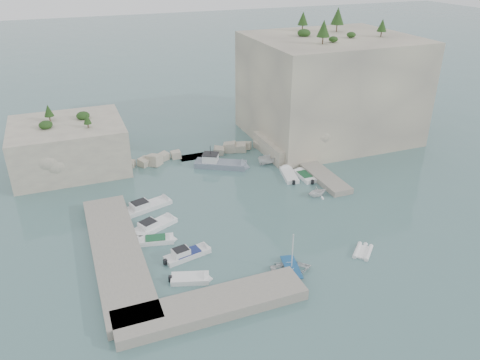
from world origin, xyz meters
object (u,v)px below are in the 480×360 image
object	(u,v)px
motorboat_d	(188,257)
tender_east_d	(270,163)
motorboat_e	(190,281)
motorboat_a	(147,208)
tender_east_a	(317,196)
tender_east_b	(304,178)
tender_east_c	(289,177)
motorboat_b	(155,228)
motorboat_c	(156,242)
inflatable_dinghy	(363,253)
work_boat	(221,167)
rowboat	(291,271)

from	to	relation	value
motorboat_d	tender_east_d	world-z (taller)	tender_east_d
motorboat_e	tender_east_d	xyz separation A→B (m)	(19.43, 22.97, 0.00)
motorboat_a	tender_east_a	world-z (taller)	tender_east_a
tender_east_b	tender_east_c	bearing A→B (deg)	57.95
motorboat_b	tender_east_c	bearing A→B (deg)	-8.10
motorboat_a	motorboat_b	xyz separation A→B (m)	(-0.11, -4.98, 0.00)
motorboat_c	motorboat_d	distance (m)	4.81
inflatable_dinghy	tender_east_c	xyz separation A→B (m)	(1.02, 20.02, 0.00)
motorboat_a	motorboat_d	xyz separation A→B (m)	(2.03, -11.98, 0.00)
tender_east_b	tender_east_a	bearing A→B (deg)	167.97
motorboat_c	tender_east_d	distance (m)	25.91
motorboat_d	tender_east_d	distance (m)	26.51
motorboat_d	tender_east_c	distance (m)	23.53
motorboat_b	tender_east_b	size ratio (longest dim) A/B	1.29
motorboat_c	work_boat	world-z (taller)	work_boat
motorboat_c	tender_east_c	bearing A→B (deg)	35.37
tender_east_c	tender_east_d	xyz separation A→B (m)	(-0.59, 5.24, 0.00)
rowboat	motorboat_c	bearing A→B (deg)	60.92
tender_east_a	tender_east_c	distance (m)	6.75
motorboat_d	rowboat	world-z (taller)	motorboat_d
inflatable_dinghy	tender_east_b	xyz separation A→B (m)	(2.94, 18.87, 0.00)
inflatable_dinghy	tender_east_a	distance (m)	13.45
tender_east_d	work_boat	distance (m)	7.78
motorboat_d	rowboat	bearing A→B (deg)	-46.25
rowboat	tender_east_b	xyz separation A→B (m)	(11.71, 18.86, 0.00)
motorboat_c	tender_east_d	bearing A→B (deg)	46.57
work_boat	motorboat_c	bearing A→B (deg)	-99.99
inflatable_dinghy	tender_east_a	size ratio (longest dim) A/B	1.10
inflatable_dinghy	tender_east_c	size ratio (longest dim) A/B	0.58
inflatable_dinghy	motorboat_e	bearing A→B (deg)	129.28
motorboat_e	work_boat	world-z (taller)	work_boat
tender_east_a	tender_east_d	size ratio (longest dim) A/B	0.67
motorboat_a	motorboat_b	size ratio (longest dim) A/B	1.13
tender_east_a	tender_east_d	world-z (taller)	tender_east_d
motorboat_d	tender_east_a	distance (m)	21.18
motorboat_e	rowboat	world-z (taller)	rowboat
motorboat_b	motorboat_e	bearing A→B (deg)	-108.94
motorboat_b	motorboat_c	size ratio (longest dim) A/B	1.37
motorboat_a	motorboat_c	bearing A→B (deg)	-111.83
rowboat	tender_east_b	distance (m)	22.20
work_boat	tender_east_b	bearing A→B (deg)	-8.62
motorboat_a	motorboat_d	distance (m)	12.15
motorboat_c	rowboat	bearing A→B (deg)	-29.32
motorboat_a	motorboat_d	size ratio (longest dim) A/B	1.25
tender_east_b	tender_east_d	distance (m)	6.87
tender_east_a	inflatable_dinghy	bearing A→B (deg)	166.13
motorboat_c	tender_east_d	size ratio (longest dim) A/B	1.03
motorboat_b	inflatable_dinghy	world-z (taller)	motorboat_b
motorboat_b	tender_east_a	bearing A→B (deg)	-25.56
motorboat_c	work_boat	xyz separation A→B (m)	(13.58, 16.46, 0.00)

